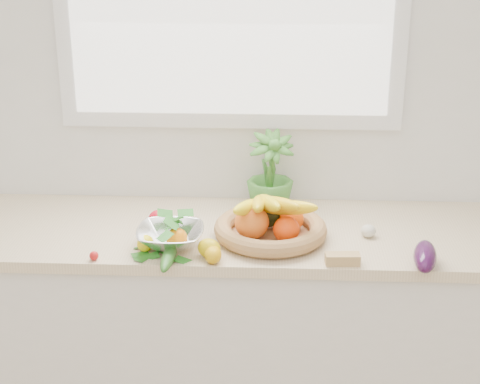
{
  "coord_description": "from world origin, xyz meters",
  "views": [
    {
      "loc": [
        0.17,
        -0.49,
        1.99
      ],
      "look_at": [
        0.05,
        1.93,
        1.05
      ],
      "focal_mm": 55.0,
      "sensor_mm": 36.0,
      "label": 1
    }
  ],
  "objects_px": {
    "apple": "(158,220)",
    "potted_herb": "(270,173)",
    "fruit_basket": "(270,223)",
    "colander_with_spinach": "(170,232)",
    "eggplant": "(425,256)",
    "cucumber": "(169,256)"
  },
  "relations": [
    {
      "from": "cucumber",
      "to": "apple",
      "type": "bearing_deg",
      "value": 106.19
    },
    {
      "from": "potted_herb",
      "to": "fruit_basket",
      "type": "distance_m",
      "value": 0.28
    },
    {
      "from": "fruit_basket",
      "to": "colander_with_spinach",
      "type": "height_order",
      "value": "fruit_basket"
    },
    {
      "from": "fruit_basket",
      "to": "colander_with_spinach",
      "type": "distance_m",
      "value": 0.35
    },
    {
      "from": "eggplant",
      "to": "apple",
      "type": "bearing_deg",
      "value": 163.89
    },
    {
      "from": "eggplant",
      "to": "cucumber",
      "type": "bearing_deg",
      "value": 180.0
    },
    {
      "from": "fruit_basket",
      "to": "potted_herb",
      "type": "bearing_deg",
      "value": 90.33
    },
    {
      "from": "cucumber",
      "to": "potted_herb",
      "type": "distance_m",
      "value": 0.59
    },
    {
      "from": "eggplant",
      "to": "fruit_basket",
      "type": "height_order",
      "value": "fruit_basket"
    },
    {
      "from": "eggplant",
      "to": "cucumber",
      "type": "height_order",
      "value": "eggplant"
    },
    {
      "from": "cucumber",
      "to": "fruit_basket",
      "type": "bearing_deg",
      "value": 31.8
    },
    {
      "from": "apple",
      "to": "potted_herb",
      "type": "relative_size",
      "value": 0.22
    },
    {
      "from": "potted_herb",
      "to": "eggplant",
      "type": "bearing_deg",
      "value": -42.86
    },
    {
      "from": "eggplant",
      "to": "cucumber",
      "type": "distance_m",
      "value": 0.83
    },
    {
      "from": "cucumber",
      "to": "fruit_basket",
      "type": "xyz_separation_m",
      "value": [
        0.33,
        0.2,
        0.03
      ]
    },
    {
      "from": "apple",
      "to": "fruit_basket",
      "type": "bearing_deg",
      "value": -8.32
    },
    {
      "from": "potted_herb",
      "to": "colander_with_spinach",
      "type": "xyz_separation_m",
      "value": [
        -0.34,
        -0.37,
        -0.09
      ]
    },
    {
      "from": "apple",
      "to": "cucumber",
      "type": "bearing_deg",
      "value": -73.81
    },
    {
      "from": "potted_herb",
      "to": "colander_with_spinach",
      "type": "relative_size",
      "value": 1.4
    },
    {
      "from": "colander_with_spinach",
      "to": "apple",
      "type": "bearing_deg",
      "value": 112.72
    },
    {
      "from": "fruit_basket",
      "to": "eggplant",
      "type": "bearing_deg",
      "value": -21.96
    },
    {
      "from": "apple",
      "to": "colander_with_spinach",
      "type": "distance_m",
      "value": 0.18
    }
  ]
}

